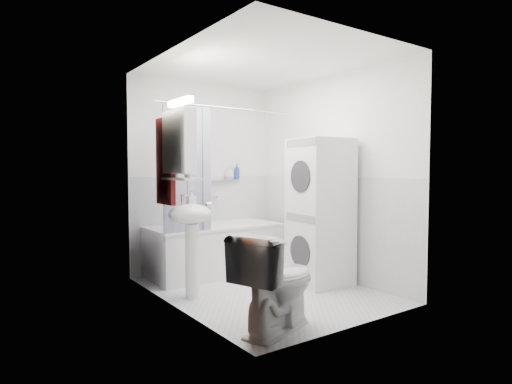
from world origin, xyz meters
TOP-DOWN VIEW (x-y plane):
  - floor at (0.00, 0.00)m, footprint 2.60×2.60m
  - room_walls at (0.00, 0.00)m, footprint 2.60×2.60m
  - wainscot at (0.00, 0.29)m, footprint 1.98×2.58m
  - door at (-0.95, -0.55)m, footprint 0.05×2.00m
  - bathtub at (-0.07, 0.92)m, footprint 1.60×0.76m
  - tub_spout at (0.13, 1.25)m, footprint 0.04×0.12m
  - curtain_rod at (-0.07, 0.60)m, footprint 1.78×0.02m
  - shower_curtain at (-0.59, 0.60)m, footprint 0.55×0.02m
  - sink at (-0.75, 0.17)m, footprint 0.44×0.37m
  - medicine_cabinet at (-0.90, 0.10)m, footprint 0.13×0.50m
  - shelf at (-0.89, 0.10)m, footprint 0.18×0.54m
  - shower_caddy at (0.18, 1.24)m, footprint 0.22×0.06m
  - towel at (-0.94, 0.35)m, footprint 0.07×0.37m
  - washer_dryer at (0.68, -0.17)m, footprint 0.63×0.62m
  - toilet at (-0.59, -1.00)m, footprint 0.91×0.69m
  - soap_pump at (-0.71, 0.25)m, footprint 0.08×0.17m
  - shelf_bottle at (-0.89, -0.05)m, footprint 0.07×0.18m
  - shelf_cup at (-0.89, 0.22)m, footprint 0.10×0.09m
  - shampoo_a at (0.35, 1.24)m, footprint 0.13×0.17m
  - shampoo_b at (0.47, 1.24)m, footprint 0.08×0.21m

SIDE VIEW (x-z plane):
  - floor at x=0.00m, z-range 0.00..0.00m
  - bathtub at x=-0.07m, z-range 0.03..0.64m
  - toilet at x=-0.59m, z-range 0.00..0.79m
  - wainscot at x=0.00m, z-range -0.69..1.89m
  - sink at x=-0.75m, z-range 0.18..1.22m
  - washer_dryer at x=0.68m, z-range 0.00..1.63m
  - tub_spout at x=0.13m, z-range 0.91..0.95m
  - soap_pump at x=-0.71m, z-range 0.91..0.99m
  - door at x=-0.95m, z-range 0.00..2.00m
  - shower_caddy at x=0.18m, z-range 1.14..1.16m
  - shelf at x=-0.89m, z-range 1.19..1.21m
  - shampoo_b at x=0.47m, z-range 1.16..1.24m
  - shampoo_a at x=0.35m, z-range 1.16..1.29m
  - shelf_bottle at x=-0.89m, z-range 1.21..1.28m
  - shower_curtain at x=-0.59m, z-range 0.52..1.98m
  - shelf_cup at x=-0.89m, z-range 1.21..1.31m
  - towel at x=-0.94m, z-range 0.95..1.84m
  - room_walls at x=0.00m, z-range 0.19..2.79m
  - medicine_cabinet at x=-0.90m, z-range 1.21..1.92m
  - curtain_rod at x=-0.07m, z-range 1.99..2.01m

